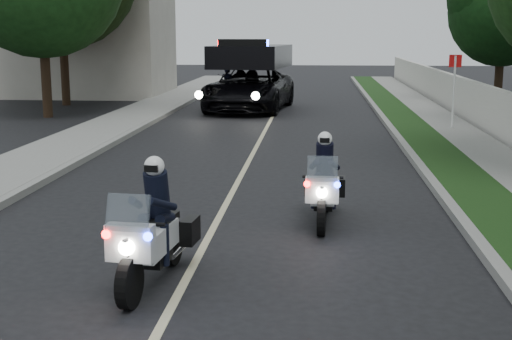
{
  "coord_description": "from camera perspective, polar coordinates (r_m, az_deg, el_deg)",
  "views": [
    {
      "loc": [
        1.65,
        -9.13,
        3.17
      ],
      "look_at": [
        0.71,
        1.8,
        1.0
      ],
      "focal_mm": 49.09,
      "sensor_mm": 36.0,
      "label": 1
    }
  ],
  "objects": [
    {
      "name": "sidewalk_left",
      "position": [
        20.55,
        -14.62,
        2.17
      ],
      "size": [
        2.0,
        60.0,
        0.16
      ],
      "primitive_type": "cube",
      "color": "gray",
      "rests_on": "ground"
    },
    {
      "name": "tree_right_e",
      "position": [
        32.71,
        19.04,
        5.01
      ],
      "size": [
        5.63,
        5.63,
        7.8
      ],
      "primitive_type": null,
      "rotation": [
        0.0,
        0.0,
        -0.23
      ],
      "color": "black",
      "rests_on": "ground"
    },
    {
      "name": "curb_left",
      "position": [
        20.21,
        -11.68,
        2.14
      ],
      "size": [
        0.2,
        60.0,
        0.15
      ],
      "primitive_type": "cube",
      "color": "gray",
      "rests_on": "ground"
    },
    {
      "name": "grass_verge",
      "position": [
        19.63,
        14.1,
        1.78
      ],
      "size": [
        1.2,
        60.0,
        0.16
      ],
      "primitive_type": "cube",
      "color": "#193814",
      "rests_on": "ground"
    },
    {
      "name": "ground",
      "position": [
        9.8,
        -5.09,
        -7.72
      ],
      "size": [
        120.0,
        120.0,
        0.0
      ],
      "primitive_type": "plane",
      "color": "black",
      "rests_on": "ground"
    },
    {
      "name": "sign_post",
      "position": [
        23.33,
        15.64,
        2.96
      ],
      "size": [
        0.46,
        0.46,
        2.55
      ],
      "primitive_type": null,
      "rotation": [
        0.0,
        0.0,
        -0.15
      ],
      "color": "#A4120B",
      "rests_on": "ground"
    },
    {
      "name": "building_far",
      "position": [
        37.01,
        -13.7,
        11.38
      ],
      "size": [
        8.0,
        6.0,
        7.0
      ],
      "primitive_type": "cube",
      "color": "#A8A396",
      "rests_on": "ground"
    },
    {
      "name": "tree_left_near",
      "position": [
        27.7,
        -16.57,
        4.14
      ],
      "size": [
        7.77,
        7.77,
        10.21
      ],
      "primitive_type": null,
      "rotation": [
        0.0,
        0.0,
        -0.33
      ],
      "color": "#184015",
      "rests_on": "ground"
    },
    {
      "name": "bicycle",
      "position": [
        29.92,
        -2.35,
        5.09
      ],
      "size": [
        0.63,
        1.6,
        0.82
      ],
      "primitive_type": "imported",
      "rotation": [
        0.0,
        0.0,
        0.05
      ],
      "color": "black",
      "rests_on": "ground"
    },
    {
      "name": "cyclist",
      "position": [
        29.92,
        -2.35,
        5.09
      ],
      "size": [
        0.59,
        0.42,
        1.55
      ],
      "primitive_type": "imported",
      "rotation": [
        0.0,
        0.0,
        3.05
      ],
      "color": "black",
      "rests_on": "ground"
    },
    {
      "name": "tree_left_far",
      "position": [
        32.11,
        -15.18,
        5.12
      ],
      "size": [
        8.33,
        8.33,
        11.19
      ],
      "primitive_type": null,
      "rotation": [
        0.0,
        0.0,
        -0.29
      ],
      "color": "black",
      "rests_on": "ground"
    },
    {
      "name": "police_moto_left",
      "position": [
        9.17,
        -8.31,
        -9.15
      ],
      "size": [
        0.88,
        2.0,
        1.64
      ],
      "primitive_type": null,
      "rotation": [
        0.0,
        0.0,
        -0.11
      ],
      "color": "silver",
      "rests_on": "ground"
    },
    {
      "name": "lane_marking",
      "position": [
        19.46,
        -0.01,
        1.82
      ],
      "size": [
        0.12,
        50.0,
        0.01
      ],
      "primitive_type": "cube",
      "color": "#BFB78C",
      "rests_on": "ground"
    },
    {
      "name": "police_moto_right",
      "position": [
        11.92,
        5.49,
        -4.28
      ],
      "size": [
        0.72,
        1.84,
        1.54
      ],
      "primitive_type": null,
      "rotation": [
        0.0,
        0.0,
        -0.05
      ],
      "color": "silver",
      "rests_on": "ground"
    },
    {
      "name": "police_suv",
      "position": [
        28.95,
        -0.55,
        4.89
      ],
      "size": [
        3.61,
        6.67,
        3.11
      ],
      "primitive_type": "imported",
      "rotation": [
        0.0,
        0.0,
        -0.11
      ],
      "color": "black",
      "rests_on": "ground"
    },
    {
      "name": "sidewalk_right",
      "position": [
        19.88,
        17.8,
        1.7
      ],
      "size": [
        1.4,
        60.0,
        0.16
      ],
      "primitive_type": "cube",
      "color": "gray",
      "rests_on": "ground"
    },
    {
      "name": "curb_right",
      "position": [
        19.53,
        12.07,
        1.82
      ],
      "size": [
        0.2,
        60.0,
        0.15
      ],
      "primitive_type": "cube",
      "color": "gray",
      "rests_on": "ground"
    }
  ]
}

